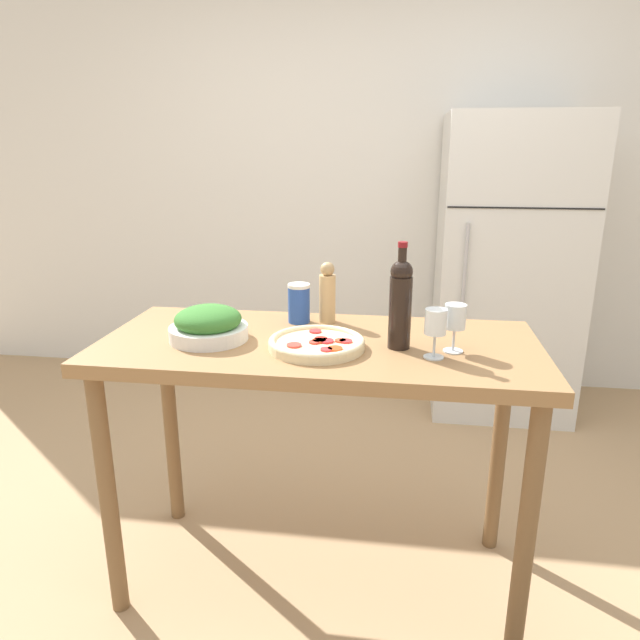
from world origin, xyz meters
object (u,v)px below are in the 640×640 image
wine_bottle (400,302)px  wine_glass_far (455,319)px  wine_glass_near (435,325)px  homemade_pizza (317,343)px  salad_bowl (208,325)px  refrigerator (507,268)px  salt_canister (299,303)px  pepper_mill (328,294)px

wine_bottle → wine_glass_far: (0.17, -0.01, -0.05)m
wine_glass_far → wine_glass_near: bearing=-134.3°
wine_glass_near → homemade_pizza: bearing=175.4°
salad_bowl → wine_bottle: bearing=1.1°
refrigerator → salad_bowl: refrigerator is taller
refrigerator → wine_glass_near: (-0.49, -1.72, 0.17)m
refrigerator → wine_glass_far: (-0.43, -1.65, 0.17)m
wine_glass_far → homemade_pizza: size_ratio=0.50×
wine_glass_far → refrigerator: bearing=75.3°
homemade_pizza → salt_canister: salt_canister is taller
wine_glass_near → salt_canister: (-0.46, 0.30, -0.03)m
wine_glass_near → wine_bottle: bearing=143.7°
wine_glass_near → salad_bowl: 0.72m
wine_bottle → pepper_mill: 0.35m
refrigerator → pepper_mill: size_ratio=7.80×
wine_bottle → homemade_pizza: bearing=-169.3°
wine_bottle → salt_canister: bearing=148.0°
refrigerator → salad_bowl: 2.05m
wine_glass_far → pepper_mill: 0.49m
salt_canister → wine_glass_near: bearing=-33.0°
homemade_pizza → wine_glass_near: bearing=-4.6°
refrigerator → pepper_mill: refrigerator is taller
refrigerator → wine_glass_near: 1.79m
refrigerator → salt_canister: size_ratio=12.11×
salad_bowl → salt_canister: bearing=42.4°
pepper_mill → homemade_pizza: 0.30m
pepper_mill → homemade_pizza: bearing=-89.1°
refrigerator → wine_glass_near: size_ratio=11.31×
salad_bowl → homemade_pizza: (0.36, -0.04, -0.03)m
refrigerator → salt_canister: (-0.95, -1.42, 0.13)m
salad_bowl → homemade_pizza: 0.36m
wine_bottle → pepper_mill: wine_bottle is taller
wine_bottle → wine_glass_near: wine_bottle is taller
refrigerator → wine_bottle: (-0.60, -1.64, 0.21)m
wine_bottle → pepper_mill: size_ratio=1.53×
wine_glass_far → salt_canister: wine_glass_far is taller
homemade_pizza → salt_canister: size_ratio=2.14×
salad_bowl → refrigerator: bearing=53.8°
pepper_mill → salad_bowl: size_ratio=0.85×
refrigerator → wine_glass_far: bearing=-104.7°
wine_glass_near → homemade_pizza: wine_glass_near is taller
salt_canister → wine_bottle: bearing=-32.0°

